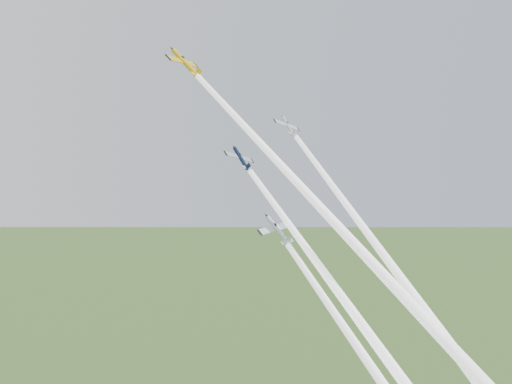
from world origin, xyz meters
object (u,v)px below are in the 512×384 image
plane_navy (241,158)px  plane_silver_low (278,230)px  plane_yellow (185,63)px  plane_silver_right (288,126)px

plane_navy → plane_silver_low: 15.70m
plane_yellow → plane_silver_low: plane_yellow is taller
plane_yellow → plane_silver_right: size_ratio=1.30×
plane_yellow → plane_silver_right: plane_yellow is taller
plane_navy → plane_silver_right: 18.37m
plane_navy → plane_silver_low: plane_navy is taller
plane_yellow → plane_silver_right: (23.81, 0.07, -9.91)m
plane_silver_low → plane_silver_right: bearing=40.0°
plane_silver_right → plane_silver_low: (-16.84, -16.39, -18.09)m
plane_yellow → plane_navy: bearing=-60.4°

